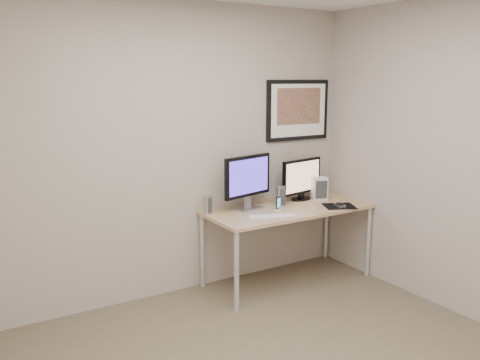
% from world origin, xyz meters
% --- Properties ---
extents(room, '(3.60, 3.60, 3.60)m').
position_xyz_m(room, '(0.00, 0.45, 1.64)').
color(room, white).
rests_on(room, ground).
extents(desk, '(1.60, 0.70, 0.73)m').
position_xyz_m(desk, '(1.00, 1.35, 0.66)').
color(desk, tan).
rests_on(desk, floor).
extents(framed_art, '(0.75, 0.04, 0.60)m').
position_xyz_m(framed_art, '(1.35, 1.68, 1.62)').
color(framed_art, black).
rests_on(framed_art, room).
extents(monitor_large, '(0.55, 0.23, 0.51)m').
position_xyz_m(monitor_large, '(0.64, 1.49, 1.01)').
color(monitor_large, '#ACACB1').
rests_on(monitor_large, desk).
extents(monitor_tv, '(0.53, 0.16, 0.42)m').
position_xyz_m(monitor_tv, '(1.30, 1.54, 0.95)').
color(monitor_tv, black).
rests_on(monitor_tv, desk).
extents(speaker_left, '(0.09, 0.09, 0.17)m').
position_xyz_m(speaker_left, '(0.24, 1.56, 0.81)').
color(speaker_left, '#ACACB1').
rests_on(speaker_left, desk).
extents(speaker_right, '(0.08, 0.08, 0.19)m').
position_xyz_m(speaker_right, '(0.98, 1.45, 0.83)').
color(speaker_right, '#ACACB1').
rests_on(speaker_right, desk).
extents(phone_dock, '(0.08, 0.08, 0.13)m').
position_xyz_m(phone_dock, '(0.87, 1.33, 0.79)').
color(phone_dock, black).
rests_on(phone_dock, desk).
extents(keyboard, '(0.44, 0.27, 0.01)m').
position_xyz_m(keyboard, '(0.68, 1.17, 0.74)').
color(keyboard, silver).
rests_on(keyboard, desk).
extents(mousepad, '(0.37, 0.35, 0.00)m').
position_xyz_m(mousepad, '(1.45, 1.14, 0.73)').
color(mousepad, black).
rests_on(mousepad, desk).
extents(mouse, '(0.09, 0.13, 0.04)m').
position_xyz_m(mouse, '(1.43, 1.12, 0.75)').
color(mouse, black).
rests_on(mouse, mousepad).
extents(fan_unit, '(0.18, 0.16, 0.23)m').
position_xyz_m(fan_unit, '(1.47, 1.46, 0.84)').
color(fan_unit, silver).
rests_on(fan_unit, desk).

